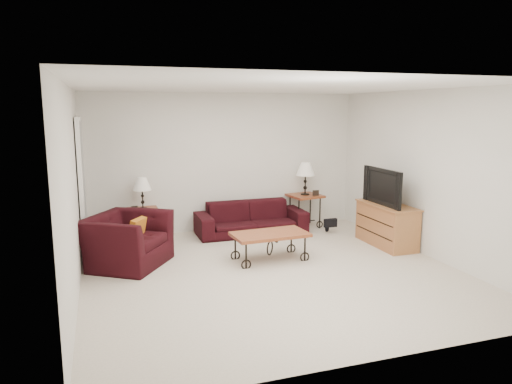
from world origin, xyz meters
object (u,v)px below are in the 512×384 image
coffee_table (270,246)px  armchair (127,240)px  lamp_left (142,193)px  tv_stand (386,225)px  television (387,187)px  backpack (327,219)px  side_table_left (144,224)px  side_table_right (305,211)px  sofa (251,218)px  lamp_right (305,179)px

coffee_table → armchair: (-2.02, 0.42, 0.16)m
lamp_left → tv_stand: (3.76, -1.57, -0.47)m
lamp_left → television: bearing=-22.8°
television → backpack: size_ratio=2.14×
side_table_left → backpack: bearing=-8.8°
tv_stand → side_table_right: bearing=115.8°
side_table_left → tv_stand: 4.07m
armchair → backpack: bearing=-44.2°
side_table_right → coffee_table: 2.16m
television → sofa: bearing=-126.7°
lamp_left → side_table_right: bearing=-0.0°
armchair → television: television is taller
side_table_left → tv_stand: bearing=-22.7°
side_table_left → lamp_right: lamp_right is taller
coffee_table → backpack: (1.55, 1.21, 0.03)m
sofa → side_table_right: size_ratio=3.18×
lamp_right → tv_stand: bearing=-64.2°
sofa → lamp_right: (1.13, 0.18, 0.64)m
lamp_left → tv_stand: bearing=-22.7°
coffee_table → armchair: size_ratio=0.98×
side_table_left → lamp_right: size_ratio=0.88×
lamp_right → coffee_table: 2.28m
coffee_table → tv_stand: bearing=3.7°
side_table_right → lamp_left: lamp_left is taller
armchair → television: (4.08, -0.29, 0.61)m
side_table_right → armchair: bearing=-159.0°
lamp_right → lamp_left: bearing=180.0°
sofa → backpack: 1.39m
side_table_right → coffee_table: side_table_right is taller
sofa → tv_stand: 2.35m
side_table_left → television: bearing=-22.8°
lamp_left → coffee_table: 2.47m
sofa → side_table_left: bearing=174.5°
lamp_left → tv_stand: size_ratio=0.47×
lamp_left → coffee_table: lamp_left is taller
side_table_left → television: (3.74, -1.57, 0.71)m
backpack → lamp_left: bearing=-172.5°
side_table_right → lamp_right: 0.62m
side_table_left → tv_stand: tv_stand is taller
tv_stand → lamp_right: bearing=115.8°
sofa → television: 2.43m
lamp_right → backpack: (0.23, -0.50, -0.68)m
coffee_table → armchair: 2.07m
backpack → sofa: bearing=-176.8°
lamp_right → tv_stand: 1.84m
tv_stand → backpack: 1.20m
lamp_left → tv_stand: lamp_left is taller
lamp_left → coffee_table: size_ratio=0.49×
side_table_right → backpack: (0.23, -0.50, -0.07)m
side_table_left → side_table_right: bearing=-0.0°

